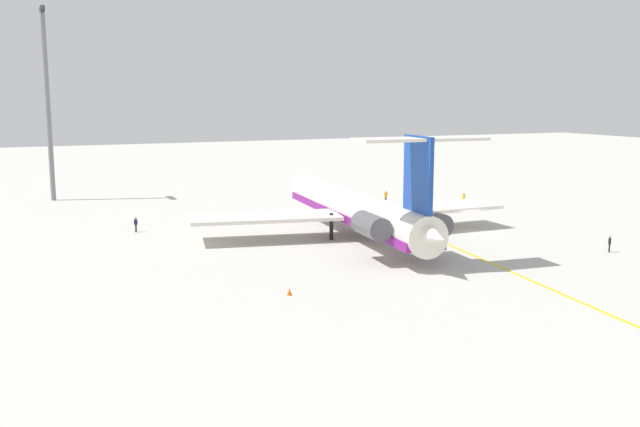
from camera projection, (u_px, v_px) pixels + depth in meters
The scene contains 9 objects.
ground at pixel (469, 231), 79.74m from camera, with size 320.49×320.49×0.00m, color #B7B5AD.
main_jetliner at pixel (358, 209), 75.58m from camera, with size 39.83×35.23×11.60m.
ground_crew_near_nose at pixel (136, 223), 79.09m from camera, with size 0.27×0.41×1.66m.
ground_crew_near_tail at pixel (464, 197), 98.36m from camera, with size 0.28×0.39×1.75m.
ground_crew_portside at pixel (610, 242), 68.97m from camera, with size 0.26×0.40×1.65m.
ground_crew_starboard at pixel (386, 195), 100.14m from camera, with size 0.39×0.30×1.81m.
safety_cone_nose at pixel (289, 292), 54.29m from camera, with size 0.40×0.40×0.55m, color #EA590F.
taxiway_centreline at pixel (416, 230), 80.26m from camera, with size 106.75×0.36×0.01m, color gold.
light_mast at pixel (47, 97), 100.80m from camera, with size 4.00×0.70×27.09m.
Camera 1 is at (-64.86, 46.97, 15.07)m, focal length 40.12 mm.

